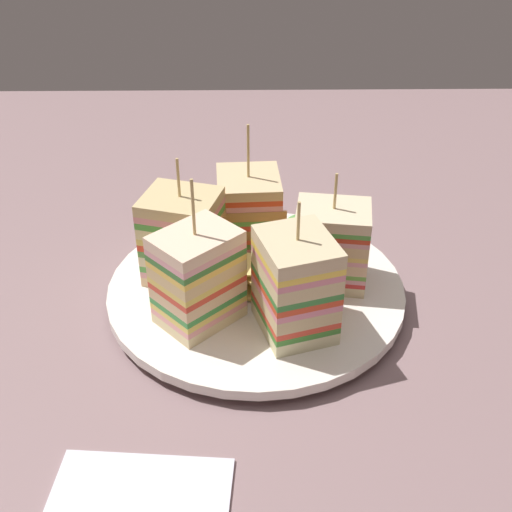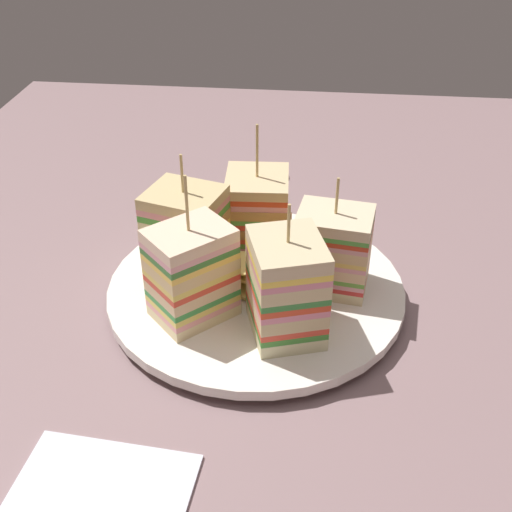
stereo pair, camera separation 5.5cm
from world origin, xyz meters
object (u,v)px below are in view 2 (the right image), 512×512
Objects in this scene: sandwich_wedge_3 at (192,274)px; sandwich_wedge_2 at (187,233)px; sandwich_wedge_0 at (332,250)px; chip_pile at (263,274)px; plate at (256,290)px; sandwich_wedge_1 at (257,212)px; spoon at (276,180)px; sandwich_wedge_4 at (286,288)px.

sandwich_wedge_2 is at bearing 61.69° from sandwich_wedge_3.
sandwich_wedge_0 is 1.35× the size of chip_pile.
plate is 7.72cm from sandwich_wedge_1.
sandwich_wedge_2 is 1.48× the size of chip_pile.
sandwich_wedge_2 reaches higher than chip_pile.
spoon is (-22.45, -0.66, -2.50)cm from chip_pile.
spoon is at bearing 174.91° from sandwich_wedge_1.
sandwich_wedge_1 reaches higher than sandwich_wedge_0.
sandwich_wedge_1 reaches higher than plate.
plate is at bearing 2.02° from sandwich_wedge_1.
chip_pile is at bearing 80.03° from plate.
plate is at bearing -99.97° from chip_pile.
sandwich_wedge_4 is 1.49× the size of chip_pile.
sandwich_wedge_2 is 6.31cm from sandwich_wedge_3.
sandwich_wedge_1 reaches higher than sandwich_wedge_4.
chip_pile is (-5.62, -2.34, -2.86)cm from sandwich_wedge_4.
plate is 2.27× the size of sandwich_wedge_2.
sandwich_wedge_0 is at bearing -45.52° from sandwich_wedge_4.
sandwich_wedge_0 is 23.09cm from spoon.
sandwich_wedge_0 is at bearing 96.27° from plate.
sandwich_wedge_2 is at bearing -52.70° from sandwich_wedge_1.
plate is at bearing 0.99° from sandwich_wedge_3.
plate is 2.49× the size of sandwich_wedge_0.
plate is at bearing 14.67° from sandwich_wedge_0.
sandwich_wedge_0 is 9.02cm from sandwich_wedge_1.
sandwich_wedge_4 is at bearing -52.57° from sandwich_wedge_3.
spoon is (-28.06, -3.01, -5.36)cm from sandwich_wedge_4.
sandwich_wedge_3 is at bearing 63.59° from sandwich_wedge_4.
sandwich_wedge_1 is at bearing -169.68° from chip_pile.
sandwich_wedge_4 is at bearing -22.35° from sandwich_wedge_2.
plate is at bearing 169.91° from spoon.
sandwich_wedge_4 is at bearing 27.22° from plate.
sandwich_wedge_3 reaches higher than sandwich_wedge_1.
sandwich_wedge_3 is (4.51, -4.60, 4.66)cm from plate.
sandwich_wedge_0 is 7.32cm from sandwich_wedge_4.
plate is 3.36× the size of chip_pile.
chip_pile is (1.69, 6.85, -2.69)cm from sandwich_wedge_2.
sandwich_wedge_2 is (4.83, -5.66, 0.34)cm from sandwich_wedge_1.
spoon is (-26.85, 4.54, -5.25)cm from sandwich_wedge_3.
sandwich_wedge_4 is (1.22, 7.55, 0.11)cm from sandwich_wedge_3.
sandwich_wedge_4 is at bearing 175.86° from spoon.
sandwich_wedge_3 is (5.21, -11.01, 0.43)cm from sandwich_wedge_0.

